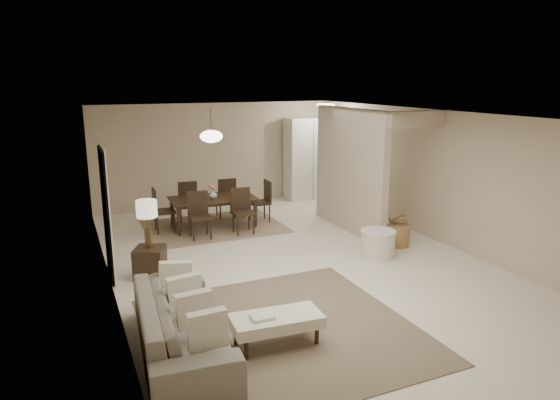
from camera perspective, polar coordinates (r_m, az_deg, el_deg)
name	(u,v)px	position (r m, az deg, el deg)	size (l,w,h in m)	color
floor	(296,261)	(8.65, 1.79, -7.03)	(9.00, 9.00, 0.00)	beige
ceiling	(297,115)	(8.11, 1.92, 9.73)	(9.00, 9.00, 0.00)	white
back_wall	(217,154)	(12.43, -7.19, 5.20)	(6.00, 6.00, 0.00)	#B9A98C
left_wall	(107,209)	(7.53, -19.21, -0.98)	(9.00, 9.00, 0.00)	#B9A98C
right_wall	(439,177)	(9.94, 17.66, 2.55)	(9.00, 9.00, 0.00)	#B9A98C
partition	(349,171)	(10.22, 7.95, 3.36)	(0.15, 2.50, 2.50)	#B9A98C
doorway	(106,214)	(8.17, -19.25, -1.55)	(0.04, 0.90, 2.04)	black
pantry_cabinet	(309,158)	(13.01, 3.28, 4.77)	(1.20, 0.55, 2.10)	silver
flush_light	(326,105)	(12.01, 5.25, 10.76)	(0.44, 0.44, 0.05)	white
living_rug	(282,330)	(6.44, 0.19, -14.61)	(3.20, 3.20, 0.01)	brown
sofa	(182,325)	(5.94, -11.19, -13.81)	(0.91, 2.32, 0.68)	slate
ottoman_bench	(276,321)	(5.98, -0.41, -13.71)	(1.09, 0.57, 0.38)	beige
side_table	(150,262)	(8.17, -14.63, -6.92)	(0.45, 0.45, 0.49)	black
table_lamp	(147,213)	(7.93, -14.98, -1.44)	(0.32, 0.32, 0.76)	#4B3720
round_pouf	(378,244)	(8.95, 11.12, -4.95)	(0.61, 0.61, 0.48)	beige
wicker_basket	(397,236)	(9.65, 13.28, -3.97)	(0.45, 0.45, 0.39)	olive
dining_rug	(214,227)	(10.69, -7.52, -3.03)	(2.80, 2.10, 0.01)	#846F52
dining_table	(214,213)	(10.61, -7.57, -1.44)	(1.78, 0.99, 0.63)	black
dining_chairs	(214,206)	(10.57, -7.60, -0.68)	(2.48, 1.83, 0.92)	black
vase	(213,194)	(10.51, -7.64, 0.65)	(0.16, 0.16, 0.17)	silver
yellow_mat	(359,225)	(10.83, 9.03, -2.87)	(0.81, 0.50, 0.01)	gold
pendant_light	(211,136)	(10.31, -7.85, 7.22)	(0.46, 0.46, 0.71)	#4B3720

